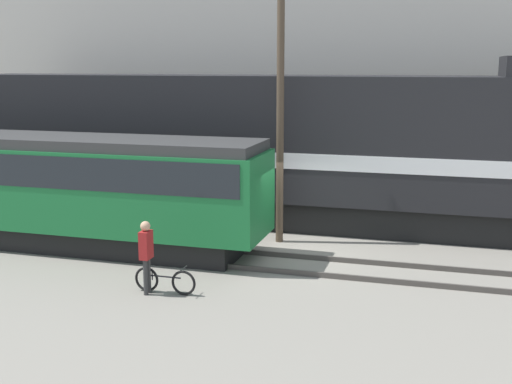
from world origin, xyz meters
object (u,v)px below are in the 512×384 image
object	(u,v)px
freight_locomotive	(260,147)
bicycle	(165,281)
person	(146,250)
utility_pole_center	(280,124)
streetcar	(55,184)

from	to	relation	value
freight_locomotive	bicycle	distance (m)	7.89
person	utility_pole_center	distance (m)	6.24
bicycle	utility_pole_center	distance (m)	6.37
streetcar	utility_pole_center	xyz separation A→B (m)	(6.32, 2.32, 1.73)
bicycle	person	xyz separation A→B (m)	(-0.40, -0.15, 0.79)
bicycle	utility_pole_center	bearing A→B (deg)	73.81
freight_locomotive	bicycle	bearing A→B (deg)	-91.78
bicycle	streetcar	bearing A→B (deg)	148.89
utility_pole_center	freight_locomotive	bearing A→B (deg)	118.97
streetcar	person	world-z (taller)	streetcar
freight_locomotive	utility_pole_center	bearing A→B (deg)	-61.03
utility_pole_center	person	bearing A→B (deg)	-109.60
streetcar	bicycle	world-z (taller)	streetcar
person	utility_pole_center	world-z (taller)	utility_pole_center
freight_locomotive	streetcar	world-z (taller)	freight_locomotive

